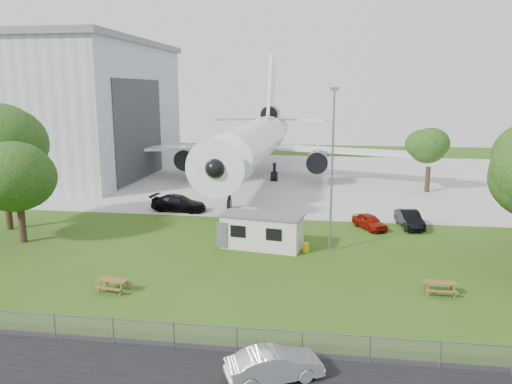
# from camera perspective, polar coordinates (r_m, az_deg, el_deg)

# --- Properties ---
(ground) EXTENTS (160.00, 160.00, 0.00)m
(ground) POSITION_cam_1_polar(r_m,az_deg,el_deg) (33.48, -6.01, -9.36)
(ground) COLOR #3E601D
(concrete_apron) EXTENTS (120.00, 46.00, 0.03)m
(concrete_apron) POSITION_cam_1_polar(r_m,az_deg,el_deg) (69.73, 1.73, 1.77)
(concrete_apron) COLOR #B7B7B2
(concrete_apron) RESTS_ON ground
(hangar) EXTENTS (43.00, 31.00, 18.55)m
(hangar) POSITION_cam_1_polar(r_m,az_deg,el_deg) (80.64, -26.64, 8.61)
(hangar) COLOR #B2B7BC
(hangar) RESTS_ON ground
(airliner) EXTENTS (46.36, 47.73, 17.69)m
(airliner) POSITION_cam_1_polar(r_m,az_deg,el_deg) (67.17, -0.16, 5.92)
(airliner) COLOR white
(airliner) RESTS_ON ground
(site_cabin) EXTENTS (6.93, 3.69, 2.62)m
(site_cabin) POSITION_cam_1_polar(r_m,az_deg,el_deg) (38.35, 0.71, -4.48)
(site_cabin) COLOR beige
(site_cabin) RESTS_ON ground
(picnic_west) EXTENTS (2.04, 1.79, 0.76)m
(picnic_west) POSITION_cam_1_polar(r_m,az_deg,el_deg) (31.90, -15.94, -10.85)
(picnic_west) COLOR brown
(picnic_west) RESTS_ON ground
(picnic_east) EXTENTS (1.80, 1.50, 0.76)m
(picnic_east) POSITION_cam_1_polar(r_m,az_deg,el_deg) (32.25, 20.20, -10.88)
(picnic_east) COLOR brown
(picnic_east) RESTS_ON ground
(fence) EXTENTS (58.00, 0.04, 1.30)m
(fence) POSITION_cam_1_polar(r_m,az_deg,el_deg) (25.23, -11.59, -16.92)
(fence) COLOR gray
(fence) RESTS_ON ground
(lamp_mast) EXTENTS (0.16, 0.16, 12.00)m
(lamp_mast) POSITION_cam_1_polar(r_m,az_deg,el_deg) (36.92, 8.67, 2.21)
(lamp_mast) COLOR slate
(lamp_mast) RESTS_ON ground
(tree_west_big) EXTENTS (7.83, 7.83, 11.32)m
(tree_west_big) POSITION_cam_1_polar(r_m,az_deg,el_deg) (47.41, -27.07, 4.84)
(tree_west_big) COLOR #382619
(tree_west_big) RESTS_ON ground
(tree_west_small) EXTENTS (6.66, 6.66, 8.35)m
(tree_west_small) POSITION_cam_1_polar(r_m,az_deg,el_deg) (43.08, -25.57, 1.21)
(tree_west_small) COLOR #382619
(tree_west_small) RESTS_ON ground
(tree_far_apron) EXTENTS (5.28, 5.28, 7.87)m
(tree_far_apron) POSITION_cam_1_polar(r_m,az_deg,el_deg) (61.88, 19.23, 4.72)
(tree_far_apron) COLOR #382619
(tree_far_apron) RESTS_ON ground
(car_centre_sedan) EXTENTS (4.31, 3.02, 1.35)m
(car_centre_sedan) POSITION_cam_1_polar(r_m,az_deg,el_deg) (22.04, 2.10, -19.17)
(car_centre_sedan) COLOR #B8BAC0
(car_centre_sedan) RESTS_ON ground
(car_ne_hatch) EXTENTS (3.25, 4.04, 1.29)m
(car_ne_hatch) POSITION_cam_1_polar(r_m,az_deg,el_deg) (44.66, 12.84, -3.34)
(car_ne_hatch) COLOR maroon
(car_ne_hatch) RESTS_ON ground
(car_ne_sedan) EXTENTS (2.21, 4.72, 1.50)m
(car_ne_sedan) POSITION_cam_1_polar(r_m,az_deg,el_deg) (46.02, 17.12, -2.99)
(car_ne_sedan) COLOR black
(car_ne_sedan) RESTS_ON ground
(car_apron_van) EXTENTS (5.74, 2.77, 1.61)m
(car_apron_van) POSITION_cam_1_polar(r_m,az_deg,el_deg) (50.43, -8.83, -1.28)
(car_apron_van) COLOR black
(car_apron_van) RESTS_ON ground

